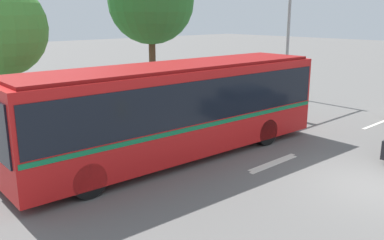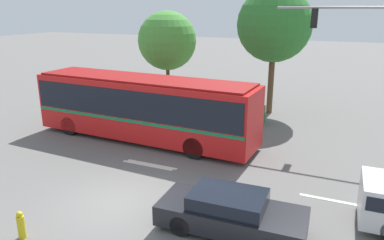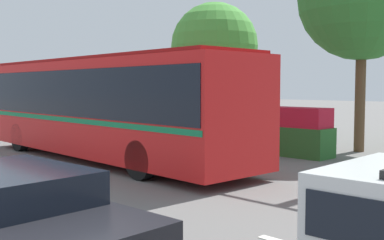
% 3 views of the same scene
% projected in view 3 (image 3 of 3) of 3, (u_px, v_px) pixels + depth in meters
% --- Properties ---
extents(city_bus, '(11.69, 3.07, 3.19)m').
position_uv_depth(city_bus, '(106.00, 103.00, 14.99)').
color(city_bus, red).
rests_on(city_bus, ground).
extents(sedan_foreground, '(4.44, 1.89, 1.25)m').
position_uv_depth(sedan_foreground, '(16.00, 218.00, 6.27)').
color(sedan_foreground, black).
rests_on(sedan_foreground, ground).
extents(flowering_hedge, '(8.63, 1.03, 1.62)m').
position_uv_depth(flowering_hedge, '(226.00, 127.00, 18.14)').
color(flowering_hedge, '#286028').
rests_on(flowering_hedge, ground).
extents(street_tree_left, '(4.12, 4.12, 6.28)m').
position_uv_depth(street_tree_left, '(215.00, 46.00, 22.61)').
color(street_tree_left, brown).
rests_on(street_tree_left, ground).
extents(lane_stripe_near, '(2.40, 0.16, 0.01)m').
position_uv_depth(lane_stripe_near, '(54.00, 180.00, 11.87)').
color(lane_stripe_near, silver).
rests_on(lane_stripe_near, ground).
extents(lane_stripe_far, '(2.40, 0.16, 0.01)m').
position_uv_depth(lane_stripe_far, '(63.00, 180.00, 11.90)').
color(lane_stripe_far, silver).
rests_on(lane_stripe_far, ground).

